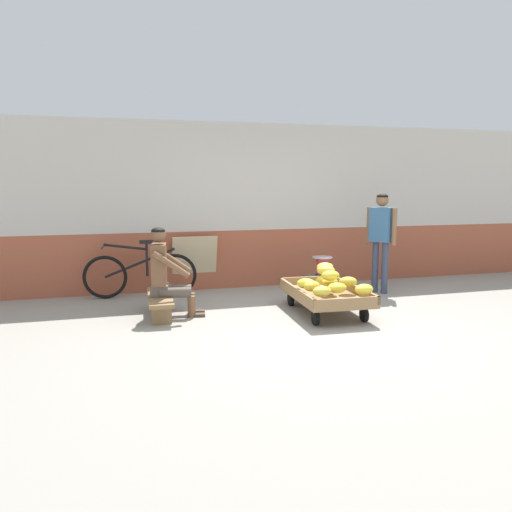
{
  "coord_description": "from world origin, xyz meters",
  "views": [
    {
      "loc": [
        -2.25,
        -5.17,
        1.7
      ],
      "look_at": [
        -0.46,
        1.15,
        0.75
      ],
      "focal_mm": 35.79,
      "sensor_mm": 36.0,
      "label": 1
    }
  ],
  "objects_px": {
    "plastic_crate": "(322,286)",
    "customer_adult": "(381,232)",
    "low_bench": "(160,301)",
    "bicycle_near_left": "(140,274)",
    "weighing_scale": "(322,266)",
    "sign_board": "(195,263)",
    "banana_cart": "(325,295)",
    "vendor_seated": "(166,272)"
  },
  "relations": [
    {
      "from": "vendor_seated",
      "to": "weighing_scale",
      "type": "relative_size",
      "value": 3.8
    },
    {
      "from": "weighing_scale",
      "to": "customer_adult",
      "type": "relative_size",
      "value": 0.2
    },
    {
      "from": "low_bench",
      "to": "plastic_crate",
      "type": "xyz_separation_m",
      "value": [
        2.47,
        0.55,
        -0.05
      ]
    },
    {
      "from": "sign_board",
      "to": "customer_adult",
      "type": "distance_m",
      "value": 2.94
    },
    {
      "from": "banana_cart",
      "to": "plastic_crate",
      "type": "bearing_deg",
      "value": 69.25
    },
    {
      "from": "banana_cart",
      "to": "vendor_seated",
      "type": "relative_size",
      "value": 1.29
    },
    {
      "from": "low_bench",
      "to": "plastic_crate",
      "type": "relative_size",
      "value": 3.09
    },
    {
      "from": "customer_adult",
      "to": "bicycle_near_left",
      "type": "bearing_deg",
      "value": 169.15
    },
    {
      "from": "low_bench",
      "to": "vendor_seated",
      "type": "relative_size",
      "value": 0.98
    },
    {
      "from": "sign_board",
      "to": "customer_adult",
      "type": "xyz_separation_m",
      "value": [
        2.73,
        -0.96,
        0.52
      ]
    },
    {
      "from": "weighing_scale",
      "to": "sign_board",
      "type": "distance_m",
      "value": 2.0
    },
    {
      "from": "bicycle_near_left",
      "to": "customer_adult",
      "type": "distance_m",
      "value": 3.7
    },
    {
      "from": "plastic_crate",
      "to": "weighing_scale",
      "type": "bearing_deg",
      "value": -90.0
    },
    {
      "from": "customer_adult",
      "to": "plastic_crate",
      "type": "bearing_deg",
      "value": 175.9
    },
    {
      "from": "low_bench",
      "to": "bicycle_near_left",
      "type": "xyz_separation_m",
      "value": [
        -0.18,
        1.17,
        0.15
      ]
    },
    {
      "from": "plastic_crate",
      "to": "customer_adult",
      "type": "relative_size",
      "value": 0.24
    },
    {
      "from": "weighing_scale",
      "to": "sign_board",
      "type": "xyz_separation_m",
      "value": [
        -1.8,
        0.89,
        -0.02
      ]
    },
    {
      "from": "banana_cart",
      "to": "sign_board",
      "type": "bearing_deg",
      "value": 126.88
    },
    {
      "from": "vendor_seated",
      "to": "weighing_scale",
      "type": "height_order",
      "value": "vendor_seated"
    },
    {
      "from": "vendor_seated",
      "to": "bicycle_near_left",
      "type": "relative_size",
      "value": 0.69
    },
    {
      "from": "plastic_crate",
      "to": "weighing_scale",
      "type": "xyz_separation_m",
      "value": [
        0.0,
        -0.0,
        0.3
      ]
    },
    {
      "from": "banana_cart",
      "to": "low_bench",
      "type": "relative_size",
      "value": 1.33
    },
    {
      "from": "plastic_crate",
      "to": "customer_adult",
      "type": "bearing_deg",
      "value": -4.1
    },
    {
      "from": "low_bench",
      "to": "banana_cart",
      "type": "bearing_deg",
      "value": -12.03
    },
    {
      "from": "low_bench",
      "to": "sign_board",
      "type": "distance_m",
      "value": 1.61
    },
    {
      "from": "sign_board",
      "to": "banana_cart",
      "type": "bearing_deg",
      "value": -53.12
    },
    {
      "from": "vendor_seated",
      "to": "banana_cart",
      "type": "bearing_deg",
      "value": -12.16
    },
    {
      "from": "banana_cart",
      "to": "vendor_seated",
      "type": "distance_m",
      "value": 2.08
    },
    {
      "from": "customer_adult",
      "to": "vendor_seated",
      "type": "bearing_deg",
      "value": -171.43
    },
    {
      "from": "banana_cart",
      "to": "sign_board",
      "type": "xyz_separation_m",
      "value": [
        -1.42,
        1.89,
        0.19
      ]
    },
    {
      "from": "sign_board",
      "to": "customer_adult",
      "type": "relative_size",
      "value": 0.57
    },
    {
      "from": "banana_cart",
      "to": "bicycle_near_left",
      "type": "relative_size",
      "value": 0.89
    },
    {
      "from": "plastic_crate",
      "to": "bicycle_near_left",
      "type": "bearing_deg",
      "value": 166.84
    },
    {
      "from": "customer_adult",
      "to": "sign_board",
      "type": "bearing_deg",
      "value": 160.68
    },
    {
      "from": "plastic_crate",
      "to": "bicycle_near_left",
      "type": "relative_size",
      "value": 0.22
    },
    {
      "from": "banana_cart",
      "to": "customer_adult",
      "type": "xyz_separation_m",
      "value": [
        1.31,
        0.93,
        0.71
      ]
    },
    {
      "from": "weighing_scale",
      "to": "bicycle_near_left",
      "type": "distance_m",
      "value": 2.72
    },
    {
      "from": "banana_cart",
      "to": "bicycle_near_left",
      "type": "xyz_separation_m",
      "value": [
        -2.27,
        1.62,
        0.11
      ]
    },
    {
      "from": "sign_board",
      "to": "bicycle_near_left",
      "type": "bearing_deg",
      "value": -162.49
    },
    {
      "from": "low_bench",
      "to": "sign_board",
      "type": "relative_size",
      "value": 1.27
    },
    {
      "from": "low_bench",
      "to": "bicycle_near_left",
      "type": "distance_m",
      "value": 1.2
    },
    {
      "from": "low_bench",
      "to": "vendor_seated",
      "type": "distance_m",
      "value": 0.38
    }
  ]
}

